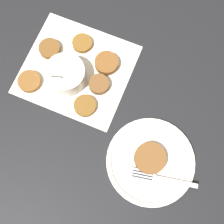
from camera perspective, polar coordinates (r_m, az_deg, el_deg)
The scene contains 12 objects.
ground_plane at distance 0.92m, azimuth -5.59°, elevation 5.71°, with size 4.00×4.00×0.00m, color black.
napkin at distance 0.93m, azimuth -6.44°, elevation 7.78°, with size 0.32×0.30×0.00m.
sauce_bowl at distance 0.90m, azimuth -8.45°, elevation 6.69°, with size 0.12×0.11×0.11m.
fritter_0 at distance 0.92m, azimuth -0.99°, elevation 8.92°, with size 0.07×0.07×0.02m.
fritter_1 at distance 0.96m, azimuth -11.33°, elevation 11.29°, with size 0.06×0.06×0.02m.
fritter_2 at distance 0.95m, azimuth -5.46°, elevation 12.41°, with size 0.06×0.06×0.01m.
fritter_3 at distance 0.89m, azimuth -2.39°, elevation 5.08°, with size 0.06×0.06×0.02m.
fritter_4 at distance 0.93m, azimuth -14.86°, elevation 5.43°, with size 0.07×0.07×0.02m.
fritter_5 at distance 0.88m, azimuth -4.95°, elevation 1.15°, with size 0.06×0.06×0.01m.
serving_plate at distance 0.85m, azimuth 7.05°, elevation -8.97°, with size 0.24×0.24×0.02m.
fritter_on_plate at distance 0.83m, azimuth 6.99°, elevation -8.37°, with size 0.08×0.08×0.02m.
fork at distance 0.84m, azimuth 8.00°, elevation -11.82°, with size 0.18×0.06×0.00m.
Camera 1 is at (-0.22, 0.26, 0.85)m, focal length 50.00 mm.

